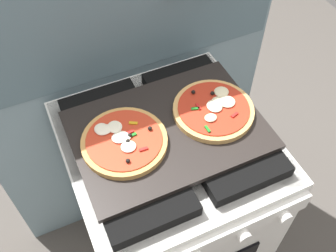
{
  "coord_description": "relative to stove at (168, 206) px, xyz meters",
  "views": [
    {
      "loc": [
        -0.29,
        -0.63,
        1.78
      ],
      "look_at": [
        0.0,
        0.0,
        0.93
      ],
      "focal_mm": 41.47,
      "sensor_mm": 36.0,
      "label": 1
    }
  ],
  "objects": [
    {
      "name": "ground_plane",
      "position": [
        0.0,
        0.0,
        -0.45
      ],
      "size": [
        4.0,
        4.0,
        0.0
      ],
      "primitive_type": "plane",
      "color": "#4C4742"
    },
    {
      "name": "kitchen_backsplash",
      "position": [
        0.0,
        0.34,
        0.34
      ],
      "size": [
        1.1,
        0.09,
        1.55
      ],
      "color": "#7A939E",
      "rests_on": "ground_plane"
    },
    {
      "name": "stove",
      "position": [
        0.0,
        0.0,
        0.0
      ],
      "size": [
        0.6,
        0.64,
        0.9
      ],
      "color": "white",
      "rests_on": "ground_plane"
    },
    {
      "name": "baking_tray",
      "position": [
        0.0,
        0.0,
        0.46
      ],
      "size": [
        0.54,
        0.38,
        0.02
      ],
      "primitive_type": "cube",
      "color": "black",
      "rests_on": "stove"
    },
    {
      "name": "pizza_left",
      "position": [
        -0.13,
        0.0,
        0.48
      ],
      "size": [
        0.24,
        0.24,
        0.03
      ],
      "color": "tan",
      "rests_on": "baking_tray"
    },
    {
      "name": "pizza_right",
      "position": [
        0.15,
        -0.0,
        0.48
      ],
      "size": [
        0.24,
        0.24,
        0.03
      ],
      "color": "tan",
      "rests_on": "baking_tray"
    }
  ]
}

